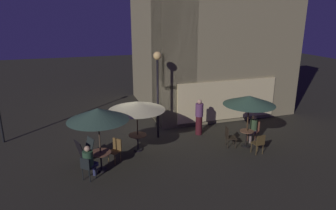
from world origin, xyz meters
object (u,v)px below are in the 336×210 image
street_lamp_near_corner (158,75)px  patron_seated_1 (253,127)px  patron_seated_0 (89,160)px  cafe_chair_0 (116,148)px  cafe_chair_4 (254,129)px  patron_standing_2 (199,117)px  menu_sandwich_board (85,149)px  cafe_table_1 (138,139)px  patio_umbrella_1 (137,106)px  cafe_chair_3 (259,142)px  patio_umbrella_0 (98,114)px  cafe_table_0 (101,157)px  cafe_chair_1 (87,166)px  patio_umbrella_2 (249,100)px  cafe_table_2 (246,136)px  cafe_chair_2 (229,135)px

street_lamp_near_corner → patron_seated_1: 4.95m
patron_seated_0 → cafe_chair_0: bearing=-3.8°
cafe_chair_4 → patron_standing_2: patron_standing_2 is taller
patron_seated_1 → patron_standing_2: bearing=-72.6°
menu_sandwich_board → cafe_table_1: menu_sandwich_board is taller
street_lamp_near_corner → patio_umbrella_1: size_ratio=1.71×
patio_umbrella_1 → patron_seated_0: size_ratio=1.86×
menu_sandwich_board → cafe_table_1: size_ratio=1.13×
cafe_chair_3 → patio_umbrella_0: bearing=79.2°
cafe_table_0 → patio_umbrella_1: 2.57m
menu_sandwich_board → cafe_table_0: 1.21m
cafe_table_1 → cafe_chair_4: (5.34, -0.57, 0.03)m
patio_umbrella_0 → patron_seated_1: size_ratio=1.97×
patron_seated_1 → street_lamp_near_corner: bearing=-59.4°
cafe_chair_4 → patron_seated_1: 0.21m
menu_sandwich_board → cafe_chair_0: bearing=-48.8°
cafe_table_0 → cafe_chair_3: bearing=-5.5°
patio_umbrella_0 → cafe_chair_4: (7.02, 0.73, -1.65)m
cafe_table_0 → cafe_chair_1: (-0.53, -0.57, -0.01)m
street_lamp_near_corner → patio_umbrella_2: size_ratio=1.74×
menu_sandwich_board → cafe_chair_4: 7.56m
cafe_table_2 → cafe_chair_4: 0.88m
cafe_chair_3 → patron_seated_0: bearing=83.5°
street_lamp_near_corner → patio_umbrella_1: street_lamp_near_corner is taller
street_lamp_near_corner → patio_umbrella_1: (-1.22, -1.10, -1.02)m
cafe_chair_0 → cafe_chair_3: size_ratio=1.10×
street_lamp_near_corner → cafe_table_0: size_ratio=5.15×
cafe_chair_4 → patron_standing_2: 2.59m
menu_sandwich_board → cafe_chair_3: (6.91, -1.70, 0.09)m
menu_sandwich_board → patron_standing_2: patron_standing_2 is taller
menu_sandwich_board → cafe_chair_0: cafe_chair_0 is taller
patio_umbrella_0 → patio_umbrella_2: (6.31, 0.21, -0.10)m
street_lamp_near_corner → patron_seated_1: size_ratio=3.26×
cafe_chair_0 → cafe_chair_4: same height
cafe_table_0 → patron_seated_0: bearing=-133.1°
patio_umbrella_1 → patron_seated_1: 5.42m
cafe_table_0 → patio_umbrella_0: (0.00, -0.00, 1.66)m
patio_umbrella_2 → cafe_chair_1: size_ratio=2.62×
cafe_chair_2 → cafe_chair_4: (1.48, 0.33, 0.02)m
cafe_chair_0 → cafe_chair_2: bearing=138.5°
patio_umbrella_1 → menu_sandwich_board: bearing=-174.6°
cafe_table_1 → patio_umbrella_2: 5.01m
cafe_chair_0 → cafe_chair_1: 1.60m
cafe_table_0 → patio_umbrella_1: bearing=37.7°
cafe_chair_1 → cafe_chair_4: bearing=-37.1°
patio_umbrella_1 → cafe_chair_2: bearing=-13.1°
patio_umbrella_1 → patron_standing_2: size_ratio=1.35×
patio_umbrella_0 → cafe_chair_2: (5.55, 0.40, -1.67)m
menu_sandwich_board → patron_seated_1: patron_seated_1 is taller
patio_umbrella_1 → patio_umbrella_2: 4.75m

